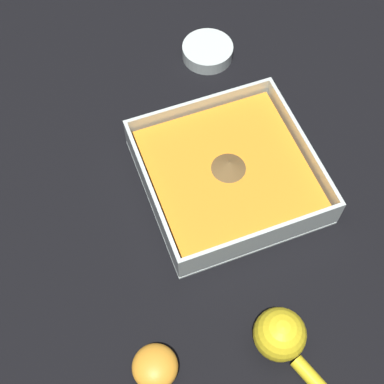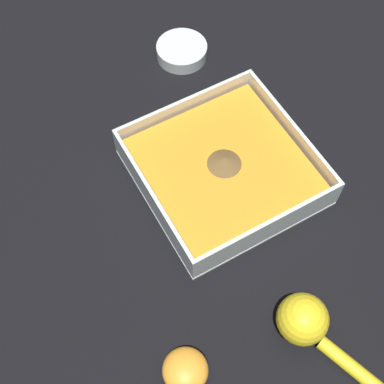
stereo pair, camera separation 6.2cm
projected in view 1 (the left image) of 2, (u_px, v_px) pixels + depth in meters
name	position (u px, v px, depth m)	size (l,w,h in m)	color
ground_plane	(224.00, 164.00, 0.88)	(4.00, 4.00, 0.00)	black
square_dish	(228.00, 174.00, 0.85)	(0.26, 0.26, 0.06)	silver
spice_bowl	(208.00, 52.00, 0.99)	(0.09, 0.09, 0.03)	silver
lemon_squeezer	(286.00, 342.00, 0.71)	(0.20, 0.10, 0.07)	yellow
lemon_half	(155.00, 367.00, 0.71)	(0.06, 0.06, 0.03)	orange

